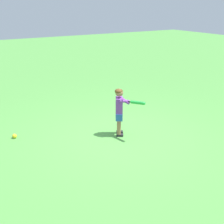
# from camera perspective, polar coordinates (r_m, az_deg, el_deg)

# --- Properties ---
(ground_plane) EXTENTS (40.00, 40.00, 0.00)m
(ground_plane) POSITION_cam_1_polar(r_m,az_deg,el_deg) (6.36, 1.61, -5.08)
(ground_plane) COLOR #519942
(child_batter) EXTENTS (0.42, 0.74, 1.08)m
(child_batter) POSITION_cam_1_polar(r_m,az_deg,el_deg) (6.23, 1.68, 0.83)
(child_batter) COLOR #232328
(child_batter) RESTS_ON ground
(play_ball_near_batter) EXTENTS (0.10, 0.10, 0.10)m
(play_ball_near_batter) POSITION_cam_1_polar(r_m,az_deg,el_deg) (6.66, -18.92, -4.56)
(play_ball_near_batter) COLOR yellow
(play_ball_near_batter) RESTS_ON ground
(play_ball_by_bucket) EXTENTS (0.08, 0.08, 0.08)m
(play_ball_by_bucket) POSITION_cam_1_polar(r_m,az_deg,el_deg) (8.75, 2.27, 2.59)
(play_ball_by_bucket) COLOR purple
(play_ball_by_bucket) RESTS_ON ground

